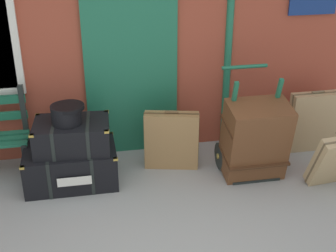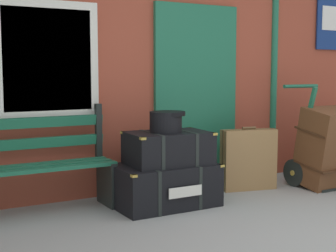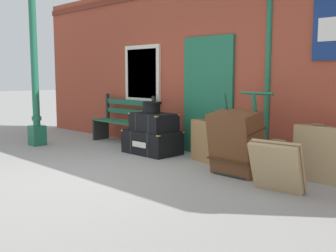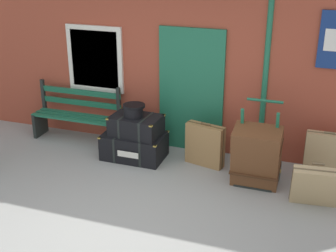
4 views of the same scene
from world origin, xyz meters
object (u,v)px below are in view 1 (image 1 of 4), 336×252
object	(u,v)px
porters_trolley	(248,148)
large_brown_trunk	(255,140)
round_hatbox	(67,113)
suitcase_charcoal	(314,121)
steamer_trunk_base	(71,165)
steamer_trunk_middle	(72,135)
suitcase_tan	(171,140)

from	to	relation	value
porters_trolley	large_brown_trunk	xyz separation A→B (m)	(-0.00, -0.18, 0.20)
round_hatbox	porters_trolley	bearing A→B (deg)	-1.74
large_brown_trunk	suitcase_charcoal	world-z (taller)	large_brown_trunk
large_brown_trunk	suitcase_charcoal	size ratio (longest dim) A/B	1.18
steamer_trunk_base	large_brown_trunk	xyz separation A→B (m)	(2.04, -0.26, 0.26)
steamer_trunk_middle	suitcase_charcoal	xyz separation A→B (m)	(2.97, 0.24, -0.20)
large_brown_trunk	steamer_trunk_base	bearing A→B (deg)	172.71
round_hatbox	suitcase_tan	world-z (taller)	round_hatbox
steamer_trunk_base	suitcase_tan	distance (m)	1.19
porters_trolley	large_brown_trunk	size ratio (longest dim) A/B	1.26
steamer_trunk_base	suitcase_tan	size ratio (longest dim) A/B	1.40
steamer_trunk_base	steamer_trunk_middle	distance (m)	0.37
porters_trolley	suitcase_charcoal	size ratio (longest dim) A/B	1.49
round_hatbox	suitcase_tan	size ratio (longest dim) A/B	0.49
steamer_trunk_middle	large_brown_trunk	xyz separation A→B (m)	(2.00, -0.26, -0.11)
round_hatbox	suitcase_charcoal	size ratio (longest dim) A/B	0.45
large_brown_trunk	suitcase_tan	world-z (taller)	large_brown_trunk
steamer_trunk_middle	large_brown_trunk	world-z (taller)	large_brown_trunk
steamer_trunk_middle	suitcase_tan	bearing A→B (deg)	6.87
steamer_trunk_base	round_hatbox	distance (m)	0.65
suitcase_charcoal	suitcase_tan	world-z (taller)	suitcase_charcoal
suitcase_tan	porters_trolley	bearing A→B (deg)	-13.96
steamer_trunk_base	porters_trolley	xyz separation A→B (m)	(2.04, -0.08, 0.06)
porters_trolley	suitcase_tan	world-z (taller)	porters_trolley
steamer_trunk_middle	round_hatbox	world-z (taller)	round_hatbox
round_hatbox	large_brown_trunk	bearing A→B (deg)	-6.75
steamer_trunk_base	large_brown_trunk	distance (m)	2.08
steamer_trunk_middle	suitcase_tan	distance (m)	1.16
steamer_trunk_base	round_hatbox	xyz separation A→B (m)	(0.01, -0.02, 0.65)
suitcase_charcoal	suitcase_tan	distance (m)	1.84
large_brown_trunk	suitcase_tan	size ratio (longest dim) A/B	1.30
porters_trolley	suitcase_tan	size ratio (longest dim) A/B	1.63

